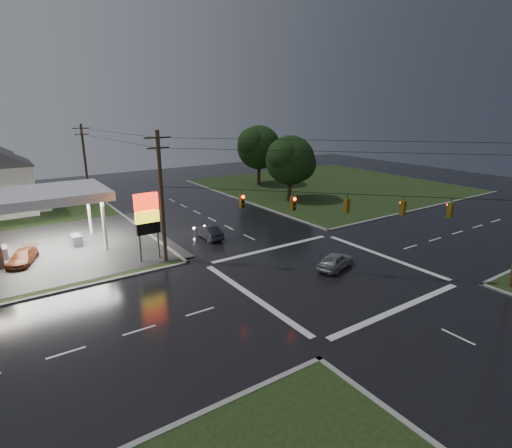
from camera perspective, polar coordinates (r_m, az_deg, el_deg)
ground at (r=32.43m, az=9.81°, el=-6.95°), size 120.00×120.00×0.00m
grass_ne at (r=67.78m, az=10.61°, el=5.38°), size 36.00×36.00×0.08m
pylon_sign at (r=34.49m, az=-15.30°, el=1.19°), size 2.00×0.35×6.00m
utility_pole_nw at (r=33.50m, az=-13.34°, el=3.90°), size 2.20×0.32×11.00m
utility_pole_n at (r=60.72m, az=-23.23°, el=8.27°), size 2.20×0.32×10.50m
traffic_signals at (r=30.46m, az=10.45°, el=4.31°), size 26.87×26.87×1.47m
tree_ne_near at (r=56.12m, az=5.02°, el=9.05°), size 7.99×6.80×8.98m
tree_ne_far at (r=67.39m, az=0.53°, el=10.88°), size 8.46×7.20×9.80m
car_north at (r=40.23m, az=-6.76°, el=-1.15°), size 1.42×3.98×1.31m
car_crossing at (r=33.27m, az=11.30°, el=-5.17°), size 4.22×2.68×1.34m
car_pump at (r=38.80m, az=-30.38°, el=-4.16°), size 3.07×4.42×1.19m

